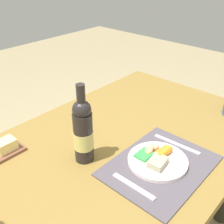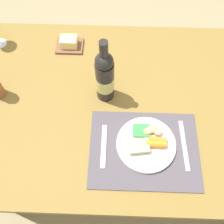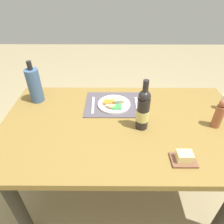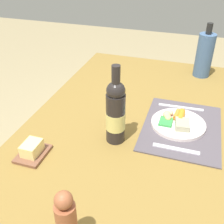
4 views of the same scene
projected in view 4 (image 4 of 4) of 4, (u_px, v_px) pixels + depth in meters
dining_table at (130, 146)px, 1.28m from camera, size 1.58×0.92×0.76m
placemat at (182, 127)px, 1.20m from camera, size 0.43×0.33×0.01m
dinner_plate at (177, 122)px, 1.20m from camera, size 0.23×0.23×0.04m
fork at (176, 149)px, 1.07m from camera, size 0.02×0.18×0.00m
knife at (181, 107)px, 1.33m from camera, size 0.03×0.21×0.00m
wine_bottle at (116, 112)px, 1.06m from camera, size 0.08×0.08×0.33m
butter_dish at (32, 150)px, 1.04m from camera, size 0.13×0.10×0.06m
cooler_bottle at (204, 55)px, 1.58m from camera, size 0.09×0.09×0.31m
pepper_mill at (66, 220)px, 0.71m from camera, size 0.06×0.06×0.19m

